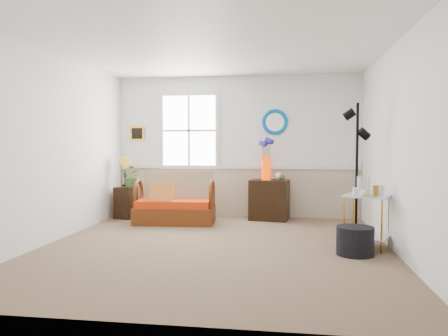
# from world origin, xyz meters

# --- Properties ---
(floor) EXTENTS (4.50, 5.00, 0.01)m
(floor) POSITION_xyz_m (0.00, 0.00, 0.00)
(floor) COLOR brown
(floor) RESTS_ON ground
(ceiling) EXTENTS (4.50, 5.00, 0.01)m
(ceiling) POSITION_xyz_m (0.00, 0.00, 2.60)
(ceiling) COLOR white
(ceiling) RESTS_ON walls
(walls) EXTENTS (4.51, 5.01, 2.60)m
(walls) POSITION_xyz_m (0.00, 0.00, 1.30)
(walls) COLOR white
(walls) RESTS_ON floor
(wainscot) EXTENTS (4.46, 0.02, 0.90)m
(wainscot) POSITION_xyz_m (0.00, 2.48, 0.45)
(wainscot) COLOR tan
(wainscot) RESTS_ON walls
(chair_rail) EXTENTS (4.46, 0.04, 0.06)m
(chair_rail) POSITION_xyz_m (0.00, 2.47, 0.92)
(chair_rail) COLOR silver
(chair_rail) RESTS_ON walls
(window) EXTENTS (1.14, 0.06, 1.44)m
(window) POSITION_xyz_m (-0.90, 2.47, 1.60)
(window) COLOR white
(window) RESTS_ON walls
(picture) EXTENTS (0.28, 0.03, 0.28)m
(picture) POSITION_xyz_m (-1.92, 2.48, 1.55)
(picture) COLOR orange
(picture) RESTS_ON walls
(mirror) EXTENTS (0.47, 0.07, 0.47)m
(mirror) POSITION_xyz_m (0.70, 2.48, 1.75)
(mirror) COLOR #0079CA
(mirror) RESTS_ON walls
(loveseat) EXTENTS (1.37, 0.84, 0.86)m
(loveseat) POSITION_xyz_m (-0.96, 1.63, 0.43)
(loveseat) COLOR #49260C
(loveseat) RESTS_ON floor
(throw_pillow) EXTENTS (0.40, 0.12, 0.40)m
(throw_pillow) POSITION_xyz_m (-1.16, 1.51, 0.48)
(throw_pillow) COLOR #BE490F
(throw_pillow) RESTS_ON loveseat
(lamp_stand) EXTENTS (0.39, 0.39, 0.57)m
(lamp_stand) POSITION_xyz_m (-1.96, 1.96, 0.28)
(lamp_stand) COLOR black
(lamp_stand) RESTS_ON floor
(table_lamp) EXTENTS (0.39, 0.39, 0.53)m
(table_lamp) POSITION_xyz_m (-1.98, 1.98, 0.83)
(table_lamp) COLOR #BB7C21
(table_lamp) RESTS_ON lamp_stand
(potted_plant) EXTENTS (0.48, 0.50, 0.31)m
(potted_plant) POSITION_xyz_m (-1.84, 1.93, 0.72)
(potted_plant) COLOR #386C2B
(potted_plant) RESTS_ON lamp_stand
(cabinet) EXTENTS (0.73, 0.53, 0.71)m
(cabinet) POSITION_xyz_m (0.62, 2.17, 0.36)
(cabinet) COLOR black
(cabinet) RESTS_ON floor
(flower_vase) EXTENTS (0.23, 0.23, 0.73)m
(flower_vase) POSITION_xyz_m (0.56, 2.16, 1.08)
(flower_vase) COLOR #D63200
(flower_vase) RESTS_ON cabinet
(side_table) EXTENTS (0.71, 0.71, 0.69)m
(side_table) POSITION_xyz_m (1.95, 0.22, 0.34)
(side_table) COLOR #B17923
(side_table) RESTS_ON floor
(tabletop_items) EXTENTS (0.48, 0.48, 0.23)m
(tabletop_items) POSITION_xyz_m (1.95, 0.19, 0.80)
(tabletop_items) COLOR silver
(tabletop_items) RESTS_ON side_table
(floor_lamp) EXTENTS (0.32, 0.32, 1.90)m
(floor_lamp) POSITION_xyz_m (1.87, 0.63, 0.95)
(floor_lamp) COLOR black
(floor_lamp) RESTS_ON floor
(ottoman) EXTENTS (0.52, 0.52, 0.34)m
(ottoman) POSITION_xyz_m (1.74, -0.17, 0.17)
(ottoman) COLOR black
(ottoman) RESTS_ON floor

